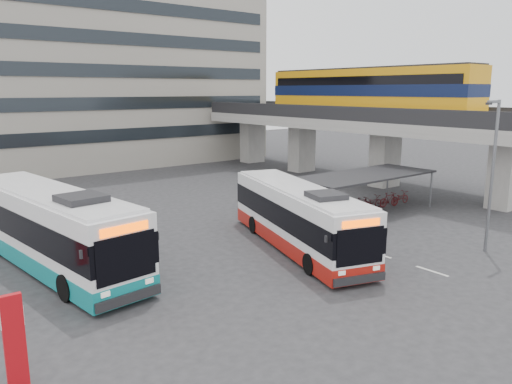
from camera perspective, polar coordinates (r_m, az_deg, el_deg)
ground at (r=25.41m, az=4.84°, el=-6.47°), size 120.00×120.00×0.00m
viaduct at (r=44.25m, az=11.43°, el=9.27°), size 8.00×32.00×9.68m
bike_shelter at (r=33.06m, az=12.21°, el=-0.01°), size 10.00×4.00×2.54m
office_block at (r=58.38m, az=-15.74°, el=15.74°), size 30.00×15.00×25.00m
road_markings at (r=25.24m, az=13.73°, el=-6.89°), size 0.15×7.60×0.01m
bus_main at (r=25.18m, az=4.79°, el=-2.90°), size 5.73×11.70×3.39m
bus_teal at (r=24.17m, az=-22.33°, el=-3.92°), size 4.33×13.07×3.79m
pedestrian at (r=25.67m, az=-14.75°, el=-4.44°), size 0.51×0.73×1.88m
lamp_post at (r=26.45m, az=25.37°, el=2.57°), size 1.31×0.23×7.42m
sign_totem_south at (r=15.09m, az=-25.88°, el=-15.08°), size 0.58×0.19×2.69m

